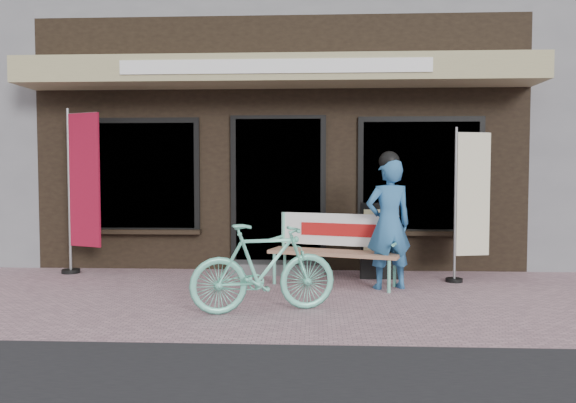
# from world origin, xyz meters

# --- Properties ---
(ground) EXTENTS (70.00, 70.00, 0.00)m
(ground) POSITION_xyz_m (0.00, 0.00, 0.00)
(ground) COLOR #A7808A
(ground) RESTS_ON ground
(storefront) EXTENTS (7.00, 6.77, 6.00)m
(storefront) POSITION_xyz_m (0.00, 4.96, 2.99)
(storefront) COLOR black
(storefront) RESTS_ON ground
(bench) EXTENTS (1.66, 0.89, 0.88)m
(bench) POSITION_xyz_m (0.78, 1.01, 0.51)
(bench) COLOR #6FDABA
(bench) RESTS_ON ground
(person) EXTENTS (0.65, 0.51, 1.65)m
(person) POSITION_xyz_m (1.41, 0.78, 0.81)
(person) COLOR #2D659B
(person) RESTS_ON ground
(bicycle) EXTENTS (1.54, 0.85, 0.89)m
(bicycle) POSITION_xyz_m (0.02, -0.43, 0.44)
(bicycle) COLOR #6FDABA
(bicycle) RESTS_ON ground
(nobori_red) EXTENTS (0.67, 0.37, 2.27)m
(nobori_red) POSITION_xyz_m (-2.65, 1.52, 1.17)
(nobori_red) COLOR gray
(nobori_red) RESTS_ON ground
(nobori_cream) EXTENTS (0.58, 0.26, 1.97)m
(nobori_cream) POSITION_xyz_m (2.50, 1.27, 1.01)
(nobori_cream) COLOR gray
(nobori_cream) RESTS_ON ground
(menu_stand) EXTENTS (0.50, 0.11, 1.00)m
(menu_stand) POSITION_xyz_m (1.37, 1.38, 0.51)
(menu_stand) COLOR black
(menu_stand) RESTS_ON ground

